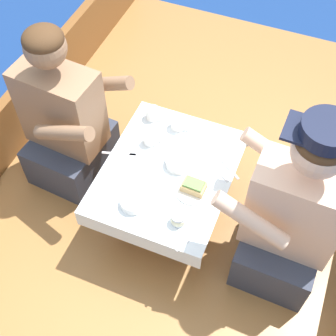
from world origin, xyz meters
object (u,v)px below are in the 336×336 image
Objects in this scene: tin_can at (178,219)px; person_starboard at (290,218)px; coffee_cup_starboard at (179,122)px; sandwich at (194,186)px; person_port at (66,122)px; coffee_cup_port at (153,113)px; coffee_cup_center at (150,138)px.

person_starboard is at bearing 21.33° from tin_can.
coffee_cup_starboard is 1.58× the size of tin_can.
sandwich is 1.06× the size of coffee_cup_starboard.
person_port is 9.07× the size of coffee_cup_starboard.
coffee_cup_port reaches higher than coffee_cup_center.
coffee_cup_port reaches higher than sandwich.
sandwich is at bearing -5.74° from person_port.
sandwich is at bearing 88.79° from tin_can.
sandwich is (0.76, -0.14, 0.02)m from person_port.
person_port is 10.01× the size of coffee_cup_port.
person_starboard reaches higher than coffee_cup_starboard.
person_port is 0.82m from tin_can.
person_port reaches higher than coffee_cup_center.
coffee_cup_starboard reaches higher than coffee_cup_port.
coffee_cup_center is (-0.75, 0.20, -0.01)m from person_starboard.
person_port is 0.77m from sandwich.
coffee_cup_center is at bearing -121.93° from coffee_cup_starboard.
person_starboard is at bearing -2.27° from person_port.
coffee_cup_center is at bearing 10.90° from person_port.
person_starboard is 0.45m from sandwich.
person_starboard is at bearing -27.91° from coffee_cup_starboard.
coffee_cup_starboard is (-0.21, 0.34, 0.00)m from sandwich.
coffee_cup_center is at bearing 128.44° from tin_can.
coffee_cup_starboard is (-0.66, 0.35, -0.01)m from person_starboard.
person_port is at bearing -5.28° from person_starboard.
person_port is 14.38× the size of tin_can.
coffee_cup_starboard is at bearing -26.23° from person_starboard.
coffee_cup_port is (0.40, 0.21, 0.02)m from person_port.
person_port reaches higher than coffee_cup_port.
coffee_cup_port is (-0.36, 0.35, 0.00)m from sandwich.
tin_can is at bearing -91.21° from sandwich.
coffee_cup_starboard is at bearing 24.79° from person_port.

